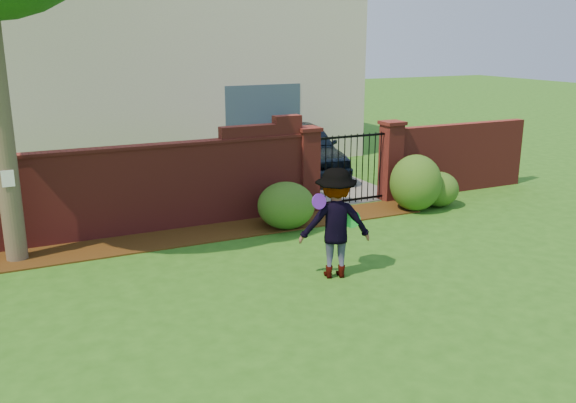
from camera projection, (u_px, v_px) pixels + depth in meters
name	position (u px, v px, depth m)	size (l,w,h in m)	color
ground	(287.00, 296.00, 9.23)	(80.00, 80.00, 0.01)	#275B16
mulch_bed	(168.00, 239.00, 11.74)	(11.10, 1.08, 0.03)	#351E09
brick_wall	(101.00, 191.00, 11.64)	(8.70, 0.31, 2.16)	maroon
brick_wall_return	(457.00, 158.00, 15.23)	(4.00, 0.25, 1.70)	maroon
pillar_left	(308.00, 169.00, 13.46)	(0.50, 0.50, 1.88)	maroon
pillar_right	(391.00, 160.00, 14.37)	(0.50, 0.50, 1.88)	maroon
iron_gate	(350.00, 169.00, 13.94)	(1.78, 0.03, 1.60)	black
driveway	(278.00, 171.00, 17.65)	(3.20, 8.00, 0.01)	slate
house	(153.00, 56.00, 19.27)	(12.40, 6.40, 6.30)	beige
car	(304.00, 150.00, 16.90)	(1.75, 4.35, 1.48)	black
paper_notice	(8.00, 179.00, 10.14)	(0.20, 0.01, 0.28)	white
shrub_left	(286.00, 205.00, 12.35)	(1.16, 1.16, 0.95)	#215018
shrub_middle	(416.00, 183.00, 13.58)	(1.15, 1.15, 1.26)	#215018
shrub_right	(439.00, 189.00, 13.97)	(0.90, 0.90, 0.80)	#215018
man	(335.00, 224.00, 9.74)	(1.16, 0.67, 1.79)	gray
frisbee_purple	(319.00, 201.00, 9.44)	(0.25, 0.25, 0.02)	#671EBF
frisbee_green	(352.00, 219.00, 9.70)	(0.28, 0.28, 0.03)	green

